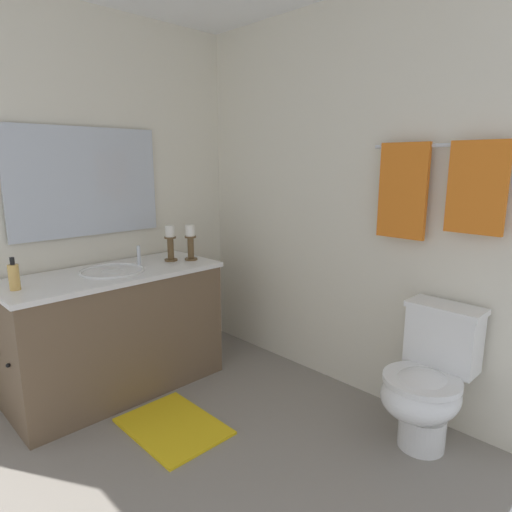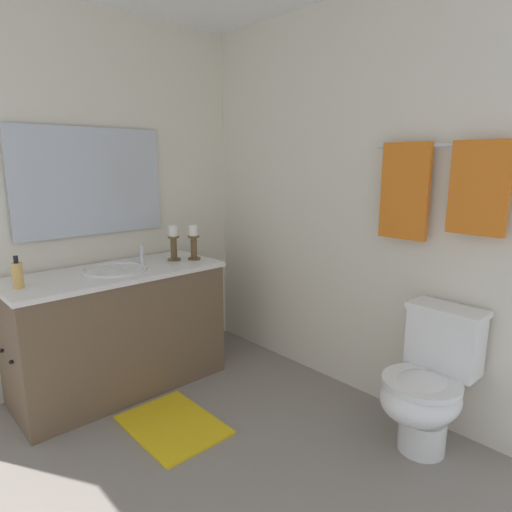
# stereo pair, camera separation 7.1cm
# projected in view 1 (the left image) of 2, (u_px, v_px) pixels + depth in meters

# --- Properties ---
(floor) EXTENTS (2.48, 2.31, 0.02)m
(floor) POSITION_uv_depth(u_px,v_px,m) (205.00, 453.00, 2.30)
(floor) COLOR gray
(floor) RESTS_ON ground
(wall_back) EXTENTS (2.48, 0.04, 2.45)m
(wall_back) POSITION_uv_depth(u_px,v_px,m) (342.00, 203.00, 2.83)
(wall_back) COLOR silver
(wall_back) RESTS_ON ground
(wall_left) EXTENTS (0.04, 2.31, 2.45)m
(wall_left) POSITION_uv_depth(u_px,v_px,m) (85.00, 202.00, 2.91)
(wall_left) COLOR silver
(wall_left) RESTS_ON ground
(vanity_cabinet) EXTENTS (0.58, 1.35, 0.81)m
(vanity_cabinet) POSITION_uv_depth(u_px,v_px,m) (117.00, 331.00, 2.86)
(vanity_cabinet) COLOR brown
(vanity_cabinet) RESTS_ON ground
(sink_basin) EXTENTS (0.40, 0.40, 0.24)m
(sink_basin) POSITION_uv_depth(u_px,v_px,m) (113.00, 277.00, 2.78)
(sink_basin) COLOR white
(sink_basin) RESTS_ON vanity_cabinet
(mirror) EXTENTS (0.02, 1.00, 0.70)m
(mirror) POSITION_uv_depth(u_px,v_px,m) (87.00, 182.00, 2.85)
(mirror) COLOR silver
(candle_holder_tall) EXTENTS (0.09, 0.09, 0.25)m
(candle_holder_tall) POSITION_uv_depth(u_px,v_px,m) (191.00, 242.00, 3.07)
(candle_holder_tall) COLOR brown
(candle_holder_tall) RESTS_ON vanity_cabinet
(candle_holder_short) EXTENTS (0.09, 0.09, 0.25)m
(candle_holder_short) POSITION_uv_depth(u_px,v_px,m) (170.00, 242.00, 3.04)
(candle_holder_short) COLOR brown
(candle_holder_short) RESTS_ON vanity_cabinet
(soap_bottle) EXTENTS (0.06, 0.06, 0.18)m
(soap_bottle) POSITION_uv_depth(u_px,v_px,m) (14.00, 276.00, 2.36)
(soap_bottle) COLOR #E5B259
(soap_bottle) RESTS_ON vanity_cabinet
(toilet) EXTENTS (0.39, 0.54, 0.75)m
(toilet) POSITION_uv_depth(u_px,v_px,m) (427.00, 382.00, 2.28)
(toilet) COLOR white
(toilet) RESTS_ON ground
(towel_bar) EXTENTS (0.78, 0.02, 0.02)m
(towel_bar) POSITION_uv_depth(u_px,v_px,m) (443.00, 145.00, 2.26)
(towel_bar) COLOR silver
(towel_near_vanity) EXTENTS (0.28, 0.03, 0.53)m
(towel_near_vanity) POSITION_uv_depth(u_px,v_px,m) (403.00, 191.00, 2.44)
(towel_near_vanity) COLOR orange
(towel_near_vanity) RESTS_ON towel_bar
(towel_center) EXTENTS (0.28, 0.03, 0.46)m
(towel_center) POSITION_uv_depth(u_px,v_px,m) (477.00, 188.00, 2.16)
(towel_center) COLOR orange
(towel_center) RESTS_ON towel_bar
(bath_mat) EXTENTS (0.60, 0.44, 0.02)m
(bath_mat) POSITION_uv_depth(u_px,v_px,m) (173.00, 426.00, 2.50)
(bath_mat) COLOR yellow
(bath_mat) RESTS_ON ground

